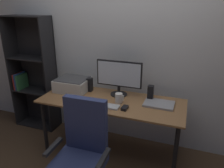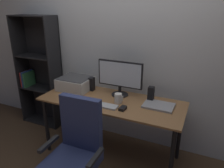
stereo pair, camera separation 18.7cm
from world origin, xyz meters
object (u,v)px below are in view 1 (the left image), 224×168
object	(u,v)px
speaker_left	(90,85)
printer	(73,84)
mouse	(125,108)
keyboard	(106,106)
coffee_mug	(119,98)
speaker_right	(151,93)
bookshelf	(33,74)
desk	(111,107)
office_chair	(81,160)
laptop	(159,104)
monitor	(119,76)

from	to	relation	value
speaker_left	printer	xyz separation A→B (m)	(-0.21, -0.05, -0.00)
mouse	speaker_left	xyz separation A→B (m)	(-0.56, 0.33, 0.07)
keyboard	coffee_mug	bearing A→B (deg)	53.50
coffee_mug	speaker_right	size ratio (longest dim) A/B	0.64
bookshelf	keyboard	bearing A→B (deg)	-20.23
mouse	speaker_right	distance (m)	0.40
speaker_left	speaker_right	size ratio (longest dim) A/B	1.00
desk	bookshelf	world-z (taller)	bookshelf
keyboard	speaker_right	xyz separation A→B (m)	(0.42, 0.34, 0.08)
keyboard	office_chair	bearing A→B (deg)	-93.29
desk	laptop	bearing A→B (deg)	7.22
desk	speaker_right	distance (m)	0.48
mouse	coffee_mug	xyz separation A→B (m)	(-0.11, 0.14, 0.04)
mouse	monitor	bearing A→B (deg)	122.08
office_chair	keyboard	bearing A→B (deg)	85.99
speaker_left	office_chair	size ratio (longest dim) A/B	0.17
laptop	speaker_left	distance (m)	0.89
laptop	speaker_left	xyz separation A→B (m)	(-0.88, 0.10, 0.07)
monitor	office_chair	size ratio (longest dim) A/B	0.54
desk	monitor	bearing A→B (deg)	80.13
laptop	printer	world-z (taller)	printer
keyboard	mouse	bearing A→B (deg)	1.08
mouse	bookshelf	xyz separation A→B (m)	(-1.54, 0.48, 0.05)
laptop	speaker_right	world-z (taller)	speaker_right
speaker_left	office_chair	world-z (taller)	office_chair
keyboard	coffee_mug	world-z (taller)	coffee_mug
desk	mouse	size ratio (longest dim) A/B	17.14
mouse	laptop	xyz separation A→B (m)	(0.32, 0.23, -0.01)
mouse	speaker_left	size ratio (longest dim) A/B	0.56
coffee_mug	office_chair	xyz separation A→B (m)	(-0.13, -0.69, -0.34)
printer	monitor	bearing A→B (deg)	5.58
desk	bookshelf	xyz separation A→B (m)	(-1.33, 0.32, 0.15)
coffee_mug	printer	bearing A→B (deg)	167.42
mouse	coffee_mug	size ratio (longest dim) A/B	0.88
printer	bookshelf	xyz separation A→B (m)	(-0.77, 0.20, -0.01)
office_chair	speaker_right	bearing A→B (deg)	62.15
bookshelf	office_chair	bearing A→B (deg)	-38.60
desk	printer	world-z (taller)	printer
monitor	speaker_right	xyz separation A→B (m)	(0.38, -0.01, -0.16)
speaker_right	monitor	bearing A→B (deg)	178.82
speaker_left	office_chair	bearing A→B (deg)	-70.17
speaker_left	printer	distance (m)	0.22
coffee_mug	speaker_left	size ratio (longest dim) A/B	0.64
keyboard	laptop	distance (m)	0.58
laptop	keyboard	bearing A→B (deg)	-155.04
laptop	office_chair	world-z (taller)	office_chair
printer	office_chair	xyz separation A→B (m)	(0.53, -0.84, -0.36)
mouse	office_chair	distance (m)	0.67
office_chair	bookshelf	xyz separation A→B (m)	(-1.30, 1.04, 0.35)
mouse	office_chair	world-z (taller)	office_chair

